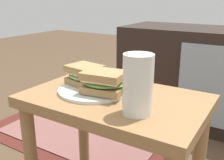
{
  "coord_description": "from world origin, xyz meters",
  "views": [
    {
      "loc": [
        0.4,
        -0.66,
        0.76
      ],
      "look_at": [
        -0.01,
        0.0,
        0.51
      ],
      "focal_mm": 42.12,
      "sensor_mm": 36.0,
      "label": 1
    }
  ],
  "objects_px": {
    "tv_cabinet": "(202,76)",
    "plate": "(94,90)",
    "beer_glass": "(138,86)",
    "sandwich_front": "(85,75)",
    "sandwich_back": "(104,82)"
  },
  "relations": [
    {
      "from": "tv_cabinet",
      "to": "plate",
      "type": "xyz_separation_m",
      "value": [
        -0.13,
        -0.95,
        0.17
      ]
    },
    {
      "from": "sandwich_front",
      "to": "beer_glass",
      "type": "relative_size",
      "value": 0.85
    },
    {
      "from": "sandwich_back",
      "to": "sandwich_front",
      "type": "bearing_deg",
      "value": 160.83
    },
    {
      "from": "tv_cabinet",
      "to": "sandwich_back",
      "type": "height_order",
      "value": "tv_cabinet"
    },
    {
      "from": "plate",
      "to": "tv_cabinet",
      "type": "bearing_deg",
      "value": 82.06
    },
    {
      "from": "sandwich_front",
      "to": "plate",
      "type": "bearing_deg",
      "value": -19.17
    },
    {
      "from": "sandwich_front",
      "to": "beer_glass",
      "type": "height_order",
      "value": "beer_glass"
    },
    {
      "from": "sandwich_front",
      "to": "beer_glass",
      "type": "distance_m",
      "value": 0.27
    },
    {
      "from": "tv_cabinet",
      "to": "plate",
      "type": "bearing_deg",
      "value": -97.94
    },
    {
      "from": "sandwich_front",
      "to": "tv_cabinet",
      "type": "bearing_deg",
      "value": 78.88
    },
    {
      "from": "plate",
      "to": "sandwich_back",
      "type": "distance_m",
      "value": 0.07
    },
    {
      "from": "sandwich_front",
      "to": "beer_glass",
      "type": "bearing_deg",
      "value": -21.31
    },
    {
      "from": "plate",
      "to": "beer_glass",
      "type": "bearing_deg",
      "value": -21.85
    },
    {
      "from": "sandwich_back",
      "to": "beer_glass",
      "type": "relative_size",
      "value": 0.94
    },
    {
      "from": "sandwich_back",
      "to": "plate",
      "type": "bearing_deg",
      "value": 160.83
    }
  ]
}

